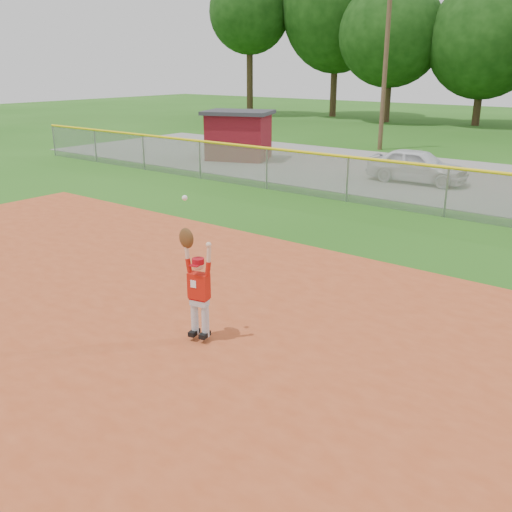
{
  "coord_description": "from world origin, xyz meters",
  "views": [
    {
      "loc": [
        5.72,
        -6.63,
        4.37
      ],
      "look_at": [
        -0.23,
        1.04,
        1.1
      ],
      "focal_mm": 40.0,
      "sensor_mm": 36.0,
      "label": 1
    }
  ],
  "objects": [
    {
      "name": "ground",
      "position": [
        0.0,
        0.0,
        0.0
      ],
      "size": [
        120.0,
        120.0,
        0.0
      ],
      "primitive_type": "plane",
      "color": "#225714",
      "rests_on": "ground"
    },
    {
      "name": "clay_infield",
      "position": [
        0.0,
        -3.0,
        0.02
      ],
      "size": [
        24.0,
        16.0,
        0.04
      ],
      "primitive_type": "cube",
      "color": "#AA411E",
      "rests_on": "ground"
    },
    {
      "name": "parking_strip",
      "position": [
        0.0,
        16.0,
        0.01
      ],
      "size": [
        44.0,
        10.0,
        0.03
      ],
      "primitive_type": "cube",
      "color": "slate",
      "rests_on": "ground"
    },
    {
      "name": "car_white_a",
      "position": [
        -2.76,
        14.46,
        0.68
      ],
      "size": [
        3.87,
        1.72,
        1.29
      ],
      "primitive_type": "imported",
      "rotation": [
        0.0,
        0.0,
        1.62
      ],
      "color": "silver",
      "rests_on": "parking_strip"
    },
    {
      "name": "utility_shed",
      "position": [
        -11.81,
        14.63,
        1.18
      ],
      "size": [
        3.76,
        3.38,
        2.31
      ],
      "color": "#610D15",
      "rests_on": "ground"
    },
    {
      "name": "outfield_fence",
      "position": [
        0.0,
        10.0,
        0.88
      ],
      "size": [
        40.06,
        0.1,
        1.55
      ],
      "color": "gray",
      "rests_on": "ground"
    },
    {
      "name": "ballplayer",
      "position": [
        -0.26,
        -0.46,
        1.02
      ],
      "size": [
        0.6,
        0.3,
        2.34
      ],
      "color": "silver",
      "rests_on": "ground"
    }
  ]
}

